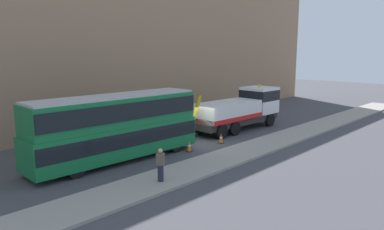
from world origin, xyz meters
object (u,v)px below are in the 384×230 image
(recovery_tow_truck, at_px, (240,109))
(pedestrian_onlooker, at_px, (160,165))
(traffic_cone_midway, at_px, (221,138))
(traffic_cone_near_bus, at_px, (189,146))
(double_decker_bus, at_px, (116,125))

(recovery_tow_truck, xyz_separation_m, pedestrian_onlooker, (-13.47, -4.85, -0.77))
(traffic_cone_midway, bearing_deg, traffic_cone_near_bus, 177.79)
(pedestrian_onlooker, bearing_deg, double_decker_bus, 47.15)
(recovery_tow_truck, bearing_deg, double_decker_bus, -178.48)
(double_decker_bus, distance_m, pedestrian_onlooker, 5.09)
(pedestrian_onlooker, xyz_separation_m, traffic_cone_near_bus, (5.36, 3.13, -0.64))
(recovery_tow_truck, relative_size, traffic_cone_near_bus, 14.13)
(double_decker_bus, height_order, pedestrian_onlooker, double_decker_bus)
(traffic_cone_near_bus, height_order, traffic_cone_midway, same)
(double_decker_bus, relative_size, pedestrian_onlooker, 6.49)
(recovery_tow_truck, distance_m, traffic_cone_midway, 5.41)
(recovery_tow_truck, xyz_separation_m, double_decker_bus, (-12.65, 0.01, 0.47))
(recovery_tow_truck, bearing_deg, traffic_cone_near_bus, -166.48)
(double_decker_bus, relative_size, traffic_cone_midway, 15.42)
(pedestrian_onlooker, bearing_deg, traffic_cone_near_bus, -2.99)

